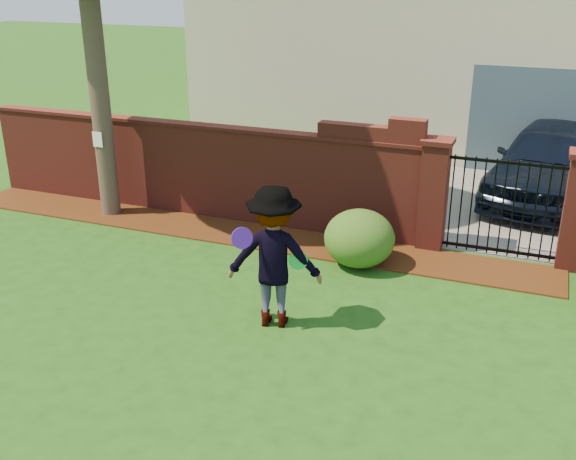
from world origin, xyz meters
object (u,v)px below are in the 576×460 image
at_px(frisbee_purple, 242,238).
at_px(man, 273,258).
at_px(car, 546,165).
at_px(frisbee_green, 298,260).

bearing_deg(frisbee_purple, man, 49.66).
bearing_deg(car, frisbee_purple, -105.57).
height_order(car, man, man).
bearing_deg(man, frisbee_green, 167.80).
xyz_separation_m(man, frisbee_purple, (-0.28, -0.33, 0.36)).
xyz_separation_m(car, man, (-3.14, -6.48, 0.17)).
relative_size(man, frisbee_purple, 6.94).
height_order(car, frisbee_green, car).
height_order(man, frisbee_green, man).
bearing_deg(frisbee_green, car, 66.59).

